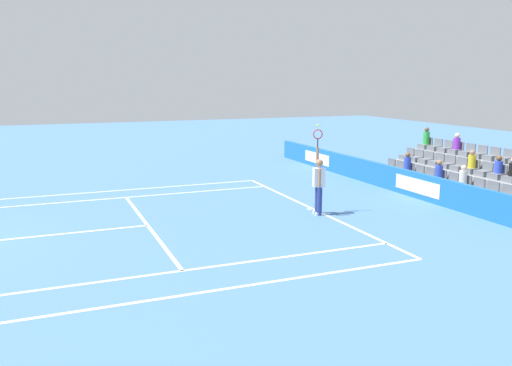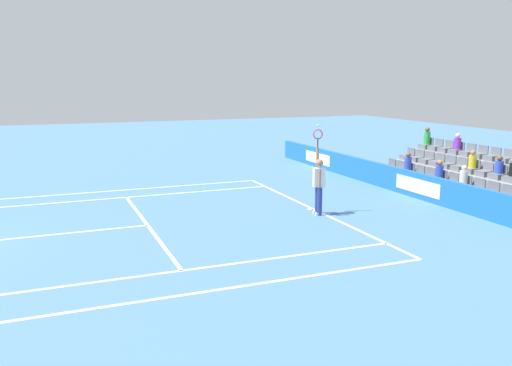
# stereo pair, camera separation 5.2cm
# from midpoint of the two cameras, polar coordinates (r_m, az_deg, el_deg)

# --- Properties ---
(line_baseline) EXTENTS (10.97, 0.10, 0.01)m
(line_baseline) POSITION_cam_midpoint_polar(r_m,az_deg,el_deg) (17.89, 6.17, -2.75)
(line_baseline) COLOR white
(line_baseline) RESTS_ON ground
(line_service) EXTENTS (8.23, 0.10, 0.01)m
(line_service) POSITION_cam_midpoint_polar(r_m,az_deg,el_deg) (16.13, -11.39, -4.44)
(line_service) COLOR white
(line_service) RESTS_ON ground
(line_centre_service) EXTENTS (0.10, 6.40, 0.01)m
(line_centre_service) POSITION_cam_midpoint_polar(r_m,az_deg,el_deg) (15.90, -22.84, -5.32)
(line_centre_service) COLOR white
(line_centre_service) RESTS_ON ground
(line_singles_sideline_left) EXTENTS (0.10, 11.89, 0.01)m
(line_singles_sideline_left) POSITION_cam_midpoint_polar(r_m,az_deg,el_deg) (20.02, -14.85, -1.59)
(line_singles_sideline_left) COLOR white
(line_singles_sideline_left) RESTS_ON ground
(line_singles_sideline_right) EXTENTS (0.10, 11.89, 0.01)m
(line_singles_sideline_right) POSITION_cam_midpoint_polar(r_m,az_deg,el_deg) (12.19, -9.90, -9.46)
(line_singles_sideline_right) COLOR white
(line_singles_sideline_right) RESTS_ON ground
(line_doubles_sideline_left) EXTENTS (0.10, 11.89, 0.01)m
(line_doubles_sideline_left) POSITION_cam_midpoint_polar(r_m,az_deg,el_deg) (21.36, -15.32, -0.84)
(line_doubles_sideline_left) COLOR white
(line_doubles_sideline_left) RESTS_ON ground
(line_doubles_sideline_right) EXTENTS (0.10, 11.89, 0.01)m
(line_doubles_sideline_right) POSITION_cam_midpoint_polar(r_m,az_deg,el_deg) (10.94, -8.36, -11.84)
(line_doubles_sideline_right) COLOR white
(line_doubles_sideline_right) RESTS_ON ground
(line_centre_mark) EXTENTS (0.10, 0.20, 0.01)m
(line_centre_mark) POSITION_cam_midpoint_polar(r_m,az_deg,el_deg) (17.85, 5.88, -2.78)
(line_centre_mark) COLOR white
(line_centre_mark) RESTS_ON ground
(sponsor_barrier) EXTENTS (22.58, 0.22, 0.93)m
(sponsor_barrier) POSITION_cam_midpoint_polar(r_m,az_deg,el_deg) (20.15, 17.12, -0.29)
(sponsor_barrier) COLOR #1E66AD
(sponsor_barrier) RESTS_ON ground
(tennis_player) EXTENTS (0.51, 0.40, 2.85)m
(tennis_player) POSITION_cam_midpoint_polar(r_m,az_deg,el_deg) (16.99, 6.80, -0.09)
(tennis_player) COLOR navy
(tennis_player) RESTS_ON ground
(stadium_stand) EXTENTS (7.44, 2.85, 2.20)m
(stadium_stand) POSITION_cam_midpoint_polar(r_m,az_deg,el_deg) (21.65, 21.93, 0.39)
(stadium_stand) COLOR gray
(stadium_stand) RESTS_ON ground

